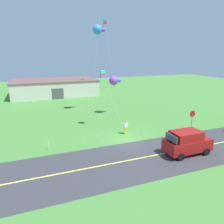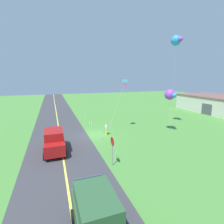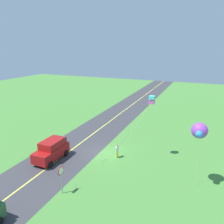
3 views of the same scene
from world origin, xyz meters
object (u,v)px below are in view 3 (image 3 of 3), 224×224
at_px(car_suv_foreground, 51,150).
at_px(kite_blue_mid, 199,131).
at_px(person_adult_near, 117,151).
at_px(kite_red_low, 152,100).
at_px(stop_sign, 61,175).

distance_m(car_suv_foreground, kite_blue_mid, 15.50).
height_order(person_adult_near, kite_red_low, kite_red_low).
xyz_separation_m(car_suv_foreground, stop_sign, (4.56, 4.60, 0.65)).
bearing_deg(kite_red_low, person_adult_near, -63.42).
height_order(person_adult_near, kite_blue_mid, kite_blue_mid).
relative_size(person_adult_near, kite_red_low, 0.22).
xyz_separation_m(kite_red_low, kite_blue_mid, (3.46, 5.06, -1.49)).
xyz_separation_m(person_adult_near, kite_blue_mid, (1.81, 8.35, 4.33)).
bearing_deg(stop_sign, kite_blue_mid, 120.25).
bearing_deg(kite_blue_mid, person_adult_near, -102.23).
bearing_deg(car_suv_foreground, person_adult_near, 116.45).
relative_size(car_suv_foreground, stop_sign, 1.72).
distance_m(stop_sign, person_adult_near, 8.11).
bearing_deg(kite_red_low, stop_sign, -28.95).
xyz_separation_m(person_adult_near, kite_red_low, (-1.65, 3.29, 5.83)).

